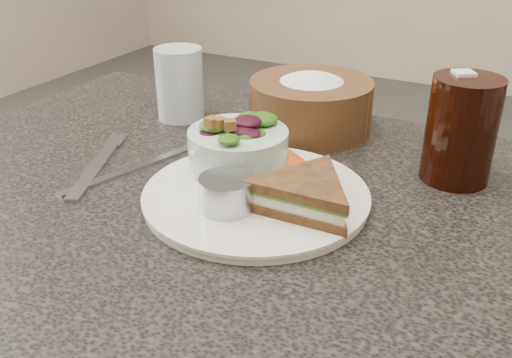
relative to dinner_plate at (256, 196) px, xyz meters
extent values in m
cylinder|color=silver|center=(0.00, 0.00, 0.00)|extent=(0.28, 0.28, 0.01)
cylinder|color=#A2A7B0|center=(-0.01, -0.05, 0.03)|extent=(0.09, 0.09, 0.04)
cone|color=#FF5A0C|center=(0.01, 0.08, 0.02)|extent=(0.09, 0.09, 0.03)
cube|color=#A5ACB5|center=(-0.24, -0.02, 0.00)|extent=(0.09, 0.18, 0.01)
cube|color=#92949A|center=(-0.19, -0.01, 0.00)|extent=(0.08, 0.21, 0.00)
cylinder|color=silver|center=(-0.25, 0.20, 0.05)|extent=(0.10, 0.10, 0.12)
camera|label=1|loc=(0.29, -0.55, 0.34)|focal=40.00mm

